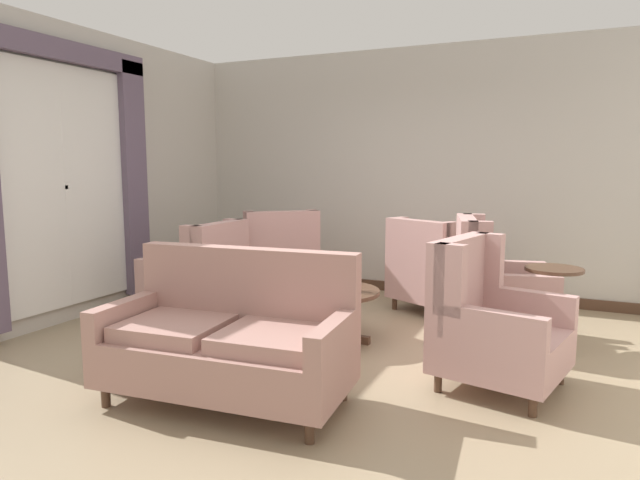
{
  "coord_description": "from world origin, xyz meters",
  "views": [
    {
      "loc": [
        1.78,
        -4.04,
        1.58
      ],
      "look_at": [
        -0.31,
        0.6,
        0.9
      ],
      "focal_mm": 31.36,
      "sensor_mm": 36.0,
      "label": 1
    }
  ],
  "objects": [
    {
      "name": "ground",
      "position": [
        0.0,
        0.0,
        0.0
      ],
      "size": [
        8.06,
        8.06,
        0.0
      ],
      "primitive_type": "plane",
      "color": "#9E896B"
    },
    {
      "name": "wall_back",
      "position": [
        0.0,
        2.68,
        1.49
      ],
      "size": [
        5.91,
        0.08,
        2.97
      ],
      "primitive_type": "cube",
      "color": "#BCB7AD",
      "rests_on": "ground"
    },
    {
      "name": "wall_left",
      "position": [
        -2.88,
        0.8,
        1.49
      ],
      "size": [
        0.08,
        3.75,
        2.97
      ],
      "primitive_type": "cube",
      "color": "#BCB7AD",
      "rests_on": "ground"
    },
    {
      "name": "baseboard_back",
      "position": [
        0.0,
        2.62,
        0.06
      ],
      "size": [
        5.75,
        0.03,
        0.12
      ],
      "primitive_type": "cube",
      "color": "#4C3323",
      "rests_on": "ground"
    },
    {
      "name": "window_with_curtains",
      "position": [
        -2.78,
        -0.02,
        1.52
      ],
      "size": [
        0.12,
        2.15,
        2.66
      ],
      "color": "silver"
    },
    {
      "name": "coffee_table",
      "position": [
        -0.14,
        0.51,
        0.38
      ],
      "size": [
        0.85,
        0.85,
        0.46
      ],
      "color": "#4C3323",
      "rests_on": "ground"
    },
    {
      "name": "porcelain_vase",
      "position": [
        -0.17,
        0.56,
        0.61
      ],
      "size": [
        0.19,
        0.19,
        0.33
      ],
      "color": "#384C93",
      "rests_on": "coffee_table"
    },
    {
      "name": "settee",
      "position": [
        -0.26,
        -1.0,
        0.42
      ],
      "size": [
        1.69,
        0.92,
        1.0
      ],
      "rotation": [
        0.0,
        0.0,
        0.08
      ],
      "color": "tan",
      "rests_on": "ground"
    },
    {
      "name": "armchair_back_corner",
      "position": [
        0.43,
        1.85,
        0.43
      ],
      "size": [
        1.03,
        1.04,
        1.01
      ],
      "rotation": [
        0.0,
        0.0,
        2.69
      ],
      "color": "tan",
      "rests_on": "ground"
    },
    {
      "name": "armchair_near_sideboard",
      "position": [
        1.18,
        1.11,
        0.46
      ],
      "size": [
        0.99,
        0.98,
        1.12
      ],
      "rotation": [
        0.0,
        0.0,
        1.8
      ],
      "color": "tan",
      "rests_on": "ground"
    },
    {
      "name": "armchair_beside_settee",
      "position": [
        1.3,
        -0.01,
        0.45
      ],
      "size": [
        0.97,
        0.98,
        1.06
      ],
      "rotation": [
        0.0,
        0.0,
        7.63
      ],
      "color": "tan",
      "rests_on": "ground"
    },
    {
      "name": "armchair_foreground_right",
      "position": [
        -1.65,
        0.59,
        0.43
      ],
      "size": [
        0.85,
        0.82,
        1.02
      ],
      "rotation": [
        0.0,
        0.0,
        4.7
      ],
      "color": "tan",
      "rests_on": "ground"
    },
    {
      "name": "armchair_near_window",
      "position": [
        -1.31,
        1.61,
        0.44
      ],
      "size": [
        1.21,
        1.22,
        1.07
      ],
      "rotation": [
        0.0,
        0.0,
        3.86
      ],
      "color": "tan",
      "rests_on": "ground"
    },
    {
      "name": "side_table",
      "position": [
        1.68,
        1.11,
        0.42
      ],
      "size": [
        0.48,
        0.48,
        0.7
      ],
      "color": "#4C3323",
      "rests_on": "ground"
    }
  ]
}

